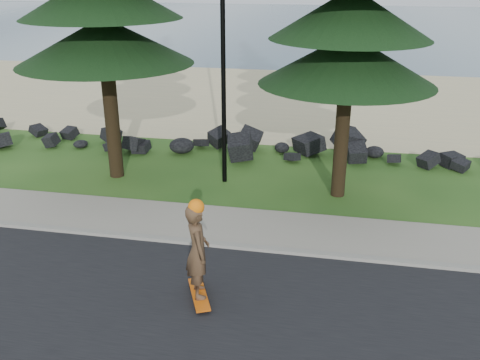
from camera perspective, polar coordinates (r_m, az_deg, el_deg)
The scene contains 9 objects.
ground at distance 13.93m, azimuth -4.51°, elevation -5.03°, with size 160.00×160.00×0.00m, color #1F4615.
road at distance 10.35m, azimuth -11.32°, elevation -16.16°, with size 160.00×7.00×0.02m, color black.
kerb at distance 13.15m, azimuth -5.55°, elevation -6.59°, with size 160.00×0.20×0.10m, color gray.
sidewalk at distance 14.09m, azimuth -4.30°, elevation -4.52°, with size 160.00×2.00×0.08m, color gray.
beach_sand at distance 27.39m, azimuth 3.54°, elevation 8.73°, with size 160.00×15.00×0.01m, color beige.
ocean at distance 63.33m, azimuth 8.16°, elevation 16.21°, with size 160.00×58.00×0.01m, color #38586B.
seawall_boulders at distance 18.95m, azimuth -0.07°, elevation 2.58°, with size 60.00×2.40×1.10m, color black, non-canonical shape.
lamp_post at distance 15.66m, azimuth -1.82°, elevation 14.02°, with size 0.25×0.14×8.14m.
skateboarder at distance 10.59m, azimuth -4.54°, elevation -7.60°, with size 0.74×1.20×2.20m.
Camera 1 is at (3.43, -11.92, 6.35)m, focal length 40.00 mm.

